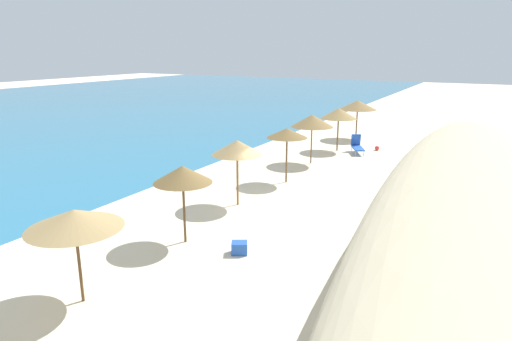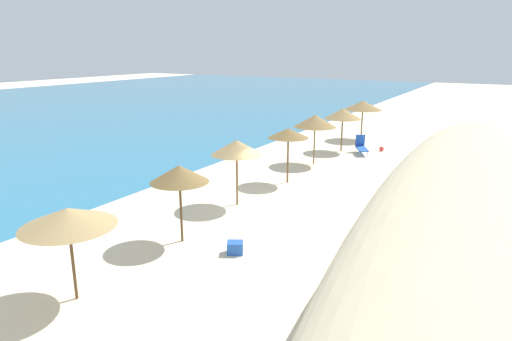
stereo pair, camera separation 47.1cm
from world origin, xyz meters
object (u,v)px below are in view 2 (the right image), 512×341
at_px(beach_umbrella_5, 288,133).
at_px(beach_umbrella_8, 363,105).
at_px(beach_umbrella_4, 237,147).
at_px(beach_umbrella_6, 315,121).
at_px(beach_ball, 382,149).
at_px(beach_umbrella_7, 343,114).
at_px(lounge_chair_1, 361,146).
at_px(beach_umbrella_3, 179,174).
at_px(beach_umbrella_2, 68,217).
at_px(cooler_box, 235,248).

distance_m(beach_umbrella_5, beach_umbrella_8, 12.58).
distance_m(beach_umbrella_4, beach_umbrella_5, 4.03).
xyz_separation_m(beach_umbrella_5, beach_umbrella_6, (4.14, 0.36, 0.01)).
relative_size(beach_umbrella_5, beach_ball, 9.14).
distance_m(beach_umbrella_7, beach_ball, 3.43).
height_order(beach_umbrella_4, beach_umbrella_7, beach_umbrella_4).
height_order(beach_umbrella_6, beach_umbrella_7, beach_umbrella_6).
xyz_separation_m(beach_umbrella_8, lounge_chair_1, (-4.52, -1.40, -2.00)).
xyz_separation_m(beach_umbrella_3, beach_ball, (17.50, -2.14, -2.22)).
height_order(beach_umbrella_6, beach_umbrella_8, beach_umbrella_6).
height_order(beach_umbrella_5, beach_umbrella_8, beach_umbrella_8).
height_order(beach_umbrella_2, beach_umbrella_8, beach_umbrella_8).
relative_size(beach_umbrella_3, lounge_chair_1, 1.53).
bearing_deg(beach_umbrella_6, beach_umbrella_2, -179.02).
distance_m(beach_umbrella_4, beach_ball, 13.81).
bearing_deg(beach_umbrella_7, beach_umbrella_8, 0.90).
relative_size(beach_umbrella_2, beach_umbrella_7, 0.92).
xyz_separation_m(beach_umbrella_4, cooler_box, (-4.02, -2.45, -2.26)).
distance_m(beach_umbrella_4, beach_umbrella_6, 8.15).
bearing_deg(beach_umbrella_6, beach_umbrella_8, -1.00).
bearing_deg(beach_ball, beach_umbrella_2, 174.22).
distance_m(beach_umbrella_4, beach_umbrella_7, 12.15).
height_order(beach_umbrella_2, beach_umbrella_6, beach_umbrella_6).
relative_size(beach_umbrella_3, beach_umbrella_7, 0.97).
distance_m(beach_umbrella_2, beach_umbrella_8, 24.98).
relative_size(beach_umbrella_7, beach_ball, 9.33).
distance_m(beach_umbrella_3, beach_umbrella_8, 20.70).
bearing_deg(beach_ball, beach_umbrella_8, 36.12).
xyz_separation_m(beach_umbrella_2, cooler_box, (4.37, -2.14, -2.07)).
height_order(beach_umbrella_2, beach_umbrella_4, beach_umbrella_4).
distance_m(beach_umbrella_7, beach_umbrella_8, 4.45).
distance_m(beach_umbrella_2, lounge_chair_1, 20.58).
height_order(beach_umbrella_4, beach_ball, beach_umbrella_4).
bearing_deg(cooler_box, lounge_chair_1, 3.10).
bearing_deg(cooler_box, beach_ball, -0.21).
relative_size(beach_umbrella_5, lounge_chair_1, 1.54).
xyz_separation_m(beach_umbrella_5, beach_umbrella_8, (12.58, 0.21, 0.01)).
relative_size(beach_umbrella_3, cooler_box, 5.31).
distance_m(beach_umbrella_2, beach_umbrella_5, 12.40).
bearing_deg(beach_umbrella_4, beach_umbrella_3, -174.83).
distance_m(beach_umbrella_3, beach_umbrella_6, 12.26).
height_order(beach_umbrella_3, beach_umbrella_7, beach_umbrella_7).
xyz_separation_m(beach_umbrella_7, cooler_box, (-16.17, -2.20, -2.20)).
xyz_separation_m(beach_umbrella_8, beach_ball, (-3.20, -2.34, -2.31)).
height_order(beach_umbrella_3, lounge_chair_1, beach_umbrella_3).
xyz_separation_m(beach_umbrella_5, lounge_chair_1, (8.06, -1.19, -1.99)).
xyz_separation_m(beach_umbrella_3, beach_umbrella_4, (4.11, 0.37, 0.08)).
bearing_deg(lounge_chair_1, beach_umbrella_8, -99.49).
xyz_separation_m(beach_umbrella_4, beach_umbrella_8, (16.59, -0.18, -0.00)).
xyz_separation_m(beach_umbrella_3, cooler_box, (0.08, -2.08, -2.18)).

